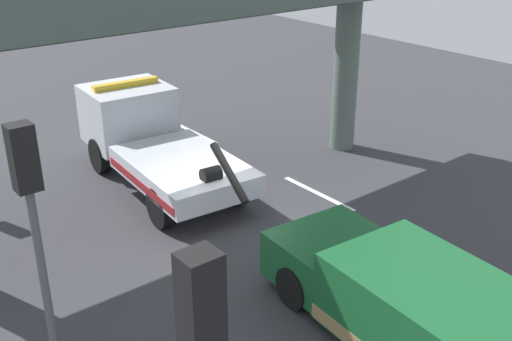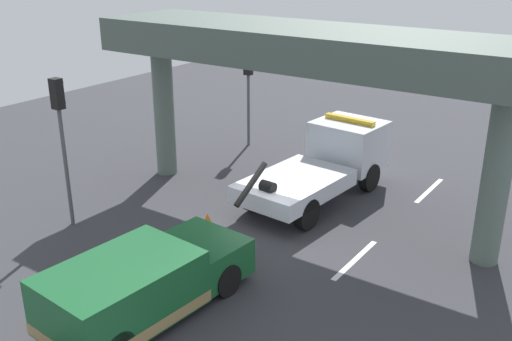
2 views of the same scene
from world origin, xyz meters
name	(u,v)px [view 1 (image 1 of 2)]	position (x,y,z in m)	size (l,w,h in m)	color
ground_plane	(228,229)	(0.00, 0.00, -0.05)	(60.00, 40.00, 0.10)	#38383D
lane_stripe_mid	(318,193)	(0.00, -2.98, 0.00)	(2.60, 0.16, 0.01)	silver
lane_stripe_east	(194,132)	(6.00, -2.98, 0.00)	(2.60, 0.16, 0.01)	silver
tow_truck_white	(150,137)	(3.66, -0.06, 1.20)	(7.32, 2.83, 2.46)	silver
towed_van_green	(405,303)	(-5.20, 0.01, 0.78)	(5.34, 2.56, 1.58)	#195B2D
traffic_light_far	(32,214)	(-2.98, 5.30, 3.35)	(0.39, 0.32, 4.62)	#515456
traffic_cone_orange	(200,255)	(-1.01, 1.47, 0.30)	(0.53, 0.53, 0.63)	orange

